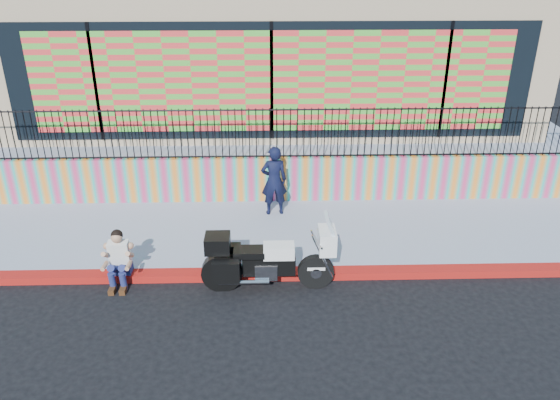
{
  "coord_description": "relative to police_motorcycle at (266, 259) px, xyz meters",
  "views": [
    {
      "loc": [
        -0.15,
        -8.92,
        5.82
      ],
      "look_at": [
        0.12,
        1.2,
        1.09
      ],
      "focal_mm": 35.0,
      "sensor_mm": 36.0,
      "label": 1
    }
  ],
  "objects": [
    {
      "name": "ground",
      "position": [
        0.17,
        0.35,
        -0.63
      ],
      "size": [
        90.0,
        90.0,
        0.0
      ],
      "primitive_type": "plane",
      "color": "black",
      "rests_on": "ground"
    },
    {
      "name": "police_officer",
      "position": [
        0.19,
        2.85,
        0.34
      ],
      "size": [
        0.65,
        0.47,
        1.64
      ],
      "primitive_type": "imported",
      "rotation": [
        0.0,
        0.0,
        3.28
      ],
      "color": "black",
      "rests_on": "sidewalk"
    },
    {
      "name": "police_motorcycle",
      "position": [
        0.0,
        0.0,
        0.0
      ],
      "size": [
        2.41,
        0.8,
        1.5
      ],
      "color": "black",
      "rests_on": "ground"
    },
    {
      "name": "storefront_building",
      "position": [
        0.17,
        8.48,
        2.62
      ],
      "size": [
        14.0,
        8.06,
        4.0
      ],
      "color": "tan",
      "rests_on": "elevated_platform"
    },
    {
      "name": "seated_man",
      "position": [
        -2.75,
        0.19,
        -0.18
      ],
      "size": [
        0.54,
        0.71,
        1.06
      ],
      "color": "navy",
      "rests_on": "ground"
    },
    {
      "name": "red_curb",
      "position": [
        0.17,
        0.35,
        -0.55
      ],
      "size": [
        16.0,
        0.3,
        0.15
      ],
      "primitive_type": "cube",
      "color": "#AD210C",
      "rests_on": "ground"
    },
    {
      "name": "mural_wall",
      "position": [
        0.17,
        3.6,
        0.07
      ],
      "size": [
        16.0,
        0.2,
        1.1
      ],
      "primitive_type": "cube",
      "color": "#D9396F",
      "rests_on": "sidewalk"
    },
    {
      "name": "sidewalk",
      "position": [
        0.17,
        2.0,
        -0.55
      ],
      "size": [
        16.0,
        3.0,
        0.15
      ],
      "primitive_type": "cube",
      "color": "#999EB7",
      "rests_on": "ground"
    },
    {
      "name": "elevated_platform",
      "position": [
        0.17,
        8.7,
        -0.0
      ],
      "size": [
        16.0,
        10.0,
        1.25
      ],
      "primitive_type": "cube",
      "color": "#999EB7",
      "rests_on": "ground"
    },
    {
      "name": "metal_fence",
      "position": [
        0.17,
        3.6,
        1.22
      ],
      "size": [
        15.8,
        0.04,
        1.2
      ],
      "primitive_type": null,
      "color": "black",
      "rests_on": "mural_wall"
    }
  ]
}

